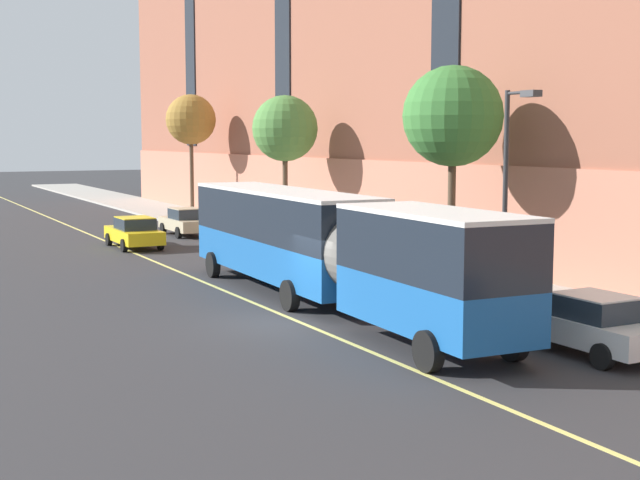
# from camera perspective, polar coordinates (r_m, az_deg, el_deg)

# --- Properties ---
(ground_plane) EXTENTS (260.00, 260.00, 0.00)m
(ground_plane) POSITION_cam_1_polar(r_m,az_deg,el_deg) (26.69, -1.98, -5.29)
(ground_plane) COLOR #303033
(sidewalk) EXTENTS (5.08, 160.00, 0.15)m
(sidewalk) POSITION_cam_1_polar(r_m,az_deg,el_deg) (33.70, 9.47, -2.77)
(sidewalk) COLOR #ADA89E
(sidewalk) RESTS_ON ground
(city_bus) EXTENTS (3.34, 19.28, 3.65)m
(city_bus) POSITION_cam_1_polar(r_m,az_deg,el_deg) (28.57, 0.31, -0.20)
(city_bus) COLOR #19569E
(city_bus) RESTS_ON ground
(parked_car_champagne_0) EXTENTS (1.95, 4.36, 1.56)m
(parked_car_champagne_0) POSITION_cam_1_polar(r_m,az_deg,el_deg) (50.86, -8.63, 1.17)
(parked_car_champagne_0) COLOR #BCAD89
(parked_car_champagne_0) RESTS_ON ground
(parked_car_white_1) EXTENTS (1.95, 4.32, 1.56)m
(parked_car_white_1) POSITION_cam_1_polar(r_m,az_deg,el_deg) (23.67, 16.90, -5.17)
(parked_car_white_1) COLOR silver
(parked_car_white_1) RESTS_ON ground
(parked_car_silver_2) EXTENTS (2.01, 4.41, 1.56)m
(parked_car_silver_2) POSITION_cam_1_polar(r_m,az_deg,el_deg) (41.08, -3.60, -0.03)
(parked_car_silver_2) COLOR #B7B7BC
(parked_car_silver_2) RESTS_ON ground
(parked_car_darkgray_3) EXTENTS (1.99, 4.54, 1.56)m
(parked_car_darkgray_3) POSITION_cam_1_polar(r_m,az_deg,el_deg) (34.92, 0.58, -1.18)
(parked_car_darkgray_3) COLOR #4C4C51
(parked_car_darkgray_3) RESTS_ON ground
(taxi_cab) EXTENTS (2.04, 4.75, 1.56)m
(taxi_cab) POSITION_cam_1_polar(r_m,az_deg,el_deg) (45.51, -11.81, 0.49)
(taxi_cab) COLOR yellow
(taxi_cab) RESTS_ON ground
(street_tree_mid_block) EXTENTS (3.77, 3.77, 8.02)m
(street_tree_mid_block) POSITION_cam_1_polar(r_m,az_deg,el_deg) (33.82, 8.51, 7.80)
(street_tree_mid_block) COLOR brown
(street_tree_mid_block) RESTS_ON sidewalk
(street_tree_far_uptown) EXTENTS (3.43, 3.43, 7.55)m
(street_tree_far_uptown) POSITION_cam_1_polar(r_m,az_deg,el_deg) (46.67, -2.26, 7.11)
(street_tree_far_uptown) COLOR brown
(street_tree_far_uptown) RESTS_ON sidewalk
(street_tree_far_downtown) EXTENTS (3.34, 3.34, 8.23)m
(street_tree_far_downtown) POSITION_cam_1_polar(r_m,az_deg,el_deg) (60.45, -8.26, 7.61)
(street_tree_far_downtown) COLOR brown
(street_tree_far_downtown) RESTS_ON sidewalk
(street_lamp) EXTENTS (0.36, 1.48, 6.80)m
(street_lamp) POSITION_cam_1_polar(r_m,az_deg,el_deg) (28.43, 12.09, 4.08)
(street_lamp) COLOR #2D2D30
(street_lamp) RESTS_ON sidewalk
(lane_centerline) EXTENTS (0.16, 140.00, 0.01)m
(lane_centerline) POSITION_cam_1_polar(r_m,az_deg,el_deg) (29.49, -3.97, -4.16)
(lane_centerline) COLOR #E0D66B
(lane_centerline) RESTS_ON ground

